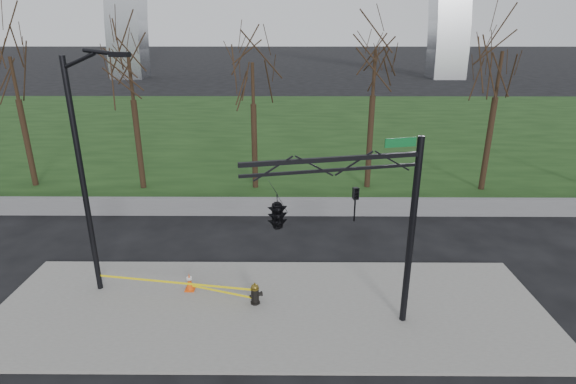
{
  "coord_description": "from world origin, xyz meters",
  "views": [
    {
      "loc": [
        0.67,
        -12.53,
        8.7
      ],
      "look_at": [
        0.57,
        2.0,
        3.41
      ],
      "focal_mm": 27.82,
      "sensor_mm": 36.0,
      "label": 1
    }
  ],
  "objects_px": {
    "fire_hydrant": "(255,294)",
    "traffic_cone": "(189,282)",
    "traffic_signal_mast": "(305,209)",
    "street_light": "(86,164)"
  },
  "relations": [
    {
      "from": "traffic_cone",
      "to": "street_light",
      "type": "xyz_separation_m",
      "value": [
        -2.99,
        0.03,
        4.27
      ]
    },
    {
      "from": "street_light",
      "to": "fire_hydrant",
      "type": "bearing_deg",
      "value": 7.78
    },
    {
      "from": "fire_hydrant",
      "to": "traffic_cone",
      "type": "height_order",
      "value": "fire_hydrant"
    },
    {
      "from": "fire_hydrant",
      "to": "traffic_signal_mast",
      "type": "distance_m",
      "value": 4.31
    },
    {
      "from": "fire_hydrant",
      "to": "traffic_cone",
      "type": "distance_m",
      "value": 2.5
    },
    {
      "from": "fire_hydrant",
      "to": "traffic_cone",
      "type": "relative_size",
      "value": 1.19
    },
    {
      "from": "street_light",
      "to": "traffic_cone",
      "type": "bearing_deg",
      "value": 15.92
    },
    {
      "from": "street_light",
      "to": "traffic_signal_mast",
      "type": "relative_size",
      "value": 1.37
    },
    {
      "from": "fire_hydrant",
      "to": "traffic_signal_mast",
      "type": "xyz_separation_m",
      "value": [
        1.56,
        -1.59,
        3.69
      ]
    },
    {
      "from": "traffic_cone",
      "to": "fire_hydrant",
      "type": "bearing_deg",
      "value": -18.57
    }
  ]
}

